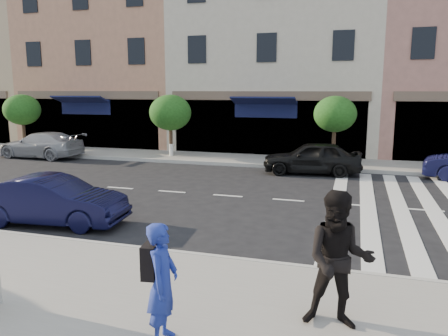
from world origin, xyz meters
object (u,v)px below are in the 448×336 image
(walker, at_px, (339,260))
(car_far_mid, at_px, (312,158))
(car_far_left, at_px, (41,145))
(photographer, at_px, (163,283))
(car_near_mid, at_px, (53,201))

(walker, xyz_separation_m, car_far_mid, (-1.56, 12.19, -0.45))
(car_far_left, bearing_deg, walker, 53.90)
(photographer, bearing_deg, car_far_left, 35.84)
(car_far_mid, bearing_deg, photographer, -9.25)
(walker, bearing_deg, car_far_left, 136.69)
(photographer, height_order, car_far_left, photographer)
(car_near_mid, bearing_deg, car_far_mid, -38.31)
(photographer, relative_size, car_far_mid, 0.41)
(car_near_mid, xyz_separation_m, car_far_mid, (5.72, 8.93, 0.05))
(photographer, distance_m, walker, 2.42)
(photographer, distance_m, car_far_mid, 13.25)
(photographer, height_order, walker, walker)
(photographer, xyz_separation_m, car_far_left, (-13.10, 13.66, -0.30))
(car_near_mid, bearing_deg, photographer, -135.81)
(walker, distance_m, car_near_mid, 7.99)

